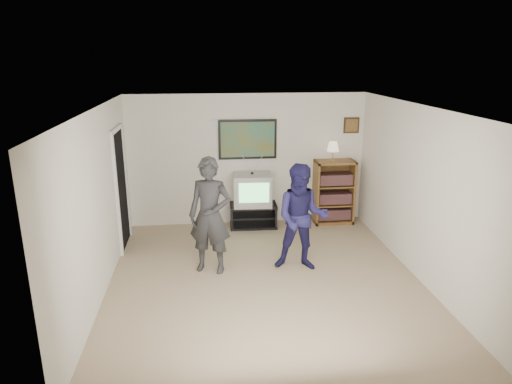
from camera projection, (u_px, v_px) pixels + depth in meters
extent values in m
cube|color=#8F785A|center=(265.00, 281.00, 6.68)|extent=(4.50, 5.00, 0.01)
cube|color=white|center=(266.00, 108.00, 5.96)|extent=(4.50, 5.00, 0.01)
cube|color=silver|center=(248.00, 160.00, 8.69)|extent=(4.50, 0.01, 2.50)
cube|color=silver|center=(98.00, 205.00, 6.06)|extent=(0.01, 5.00, 2.50)
cube|color=silver|center=(420.00, 194.00, 6.57)|extent=(0.01, 5.00, 2.50)
cube|color=black|center=(253.00, 205.00, 8.68)|extent=(0.90, 0.52, 0.04)
cube|color=black|center=(253.00, 225.00, 8.80)|extent=(0.90, 0.52, 0.04)
cube|color=black|center=(232.00, 216.00, 8.70)|extent=(0.06, 0.47, 0.44)
cube|color=black|center=(275.00, 214.00, 8.79)|extent=(0.06, 0.47, 0.44)
imported|color=#29292B|center=(210.00, 216.00, 6.76)|extent=(0.75, 0.61, 1.77)
imported|color=#1E1B4B|center=(302.00, 218.00, 6.84)|extent=(0.92, 0.78, 1.65)
cube|color=white|center=(211.00, 191.00, 6.89)|extent=(0.04, 0.11, 0.03)
cube|color=white|center=(296.00, 196.00, 6.99)|extent=(0.07, 0.12, 0.03)
cube|color=black|center=(248.00, 139.00, 8.56)|extent=(1.10, 0.03, 0.75)
cube|color=white|center=(218.00, 124.00, 8.41)|extent=(0.28, 0.02, 0.14)
cube|color=black|center=(351.00, 125.00, 8.72)|extent=(0.30, 0.03, 0.30)
cube|color=black|center=(121.00, 190.00, 7.66)|extent=(0.03, 0.85, 2.00)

